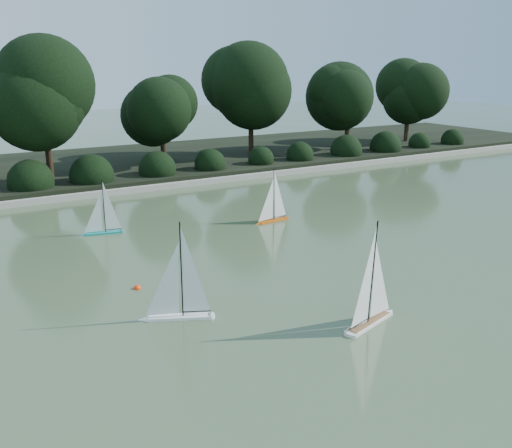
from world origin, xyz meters
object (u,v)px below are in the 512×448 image
object	(u,v)px
sailboat_teal	(100,225)
race_buoy	(137,289)
sailboat_white_b	(373,306)
sailboat_white_a	(173,303)
sailboat_orange	(271,213)

from	to	relation	value
sailboat_teal	race_buoy	distance (m)	3.65
sailboat_teal	sailboat_white_b	bearing A→B (deg)	-71.27
sailboat_white_a	sailboat_orange	world-z (taller)	sailboat_white_a
sailboat_white_a	race_buoy	distance (m)	1.50
sailboat_white_b	sailboat_teal	size ratio (longest dim) A/B	1.29
sailboat_white_a	sailboat_teal	distance (m)	5.10
sailboat_white_a	sailboat_orange	xyz separation A→B (m)	(4.26, 3.95, -0.04)
sailboat_white_b	sailboat_orange	size ratio (longest dim) A/B	1.24
sailboat_orange	sailboat_white_b	bearing A→B (deg)	-106.47
sailboat_teal	race_buoy	size ratio (longest dim) A/B	9.80
race_buoy	sailboat_white_a	bearing A→B (deg)	-86.84
sailboat_orange	sailboat_teal	distance (m)	4.12
sailboat_white_a	sailboat_teal	xyz separation A→B (m)	(0.30, 5.10, -0.04)
sailboat_white_b	race_buoy	xyz separation A→B (m)	(-2.67, 3.15, -0.27)
sailboat_white_a	sailboat_orange	bearing A→B (deg)	42.87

